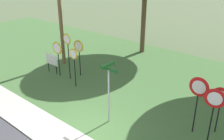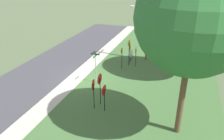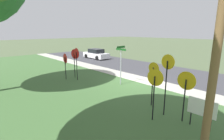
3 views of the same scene
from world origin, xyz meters
name	(u,v)px [view 1 (image 1 of 3)]	position (x,y,z in m)	size (l,w,h in m)	color
ground_plane	(81,133)	(0.00, 0.00, 0.00)	(160.00, 160.00, 0.00)	#4C5B3D
grass_median	(154,84)	(0.00, 6.00, 0.02)	(44.00, 12.00, 0.04)	#3D6033
stop_sign_near_left	(74,60)	(-3.31, 2.74, 1.70)	(0.62, 0.09, 2.33)	black
stop_sign_near_right	(68,47)	(-4.34, 3.22, 2.11)	(0.67, 0.12, 2.88)	black
stop_sign_far_left	(79,50)	(-4.24, 3.99, 1.72)	(0.73, 0.12, 2.32)	black
stop_sign_far_center	(58,51)	(-5.19, 3.11, 1.66)	(0.79, 0.09, 2.24)	black
yield_sign_near_left	(198,92)	(3.62, 3.07, 1.98)	(0.83, 0.11, 2.58)	black
yield_sign_near_right	(221,100)	(4.36, 3.68, 1.61)	(0.80, 0.12, 2.13)	black
yield_sign_far_left	(214,103)	(4.34, 2.86, 1.85)	(0.80, 0.14, 2.42)	black
street_name_post	(109,88)	(0.38, 1.38, 1.74)	(0.96, 0.82, 2.84)	#9EA0A8
notice_board	(52,60)	(-5.93, 3.15, 0.87)	(1.10, 0.07, 1.25)	black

